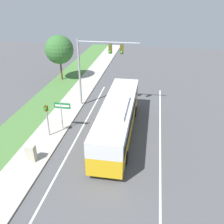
{
  "coord_description": "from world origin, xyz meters",
  "views": [
    {
      "loc": [
        2.55,
        -14.99,
        11.92
      ],
      "look_at": [
        -0.84,
        4.8,
        1.67
      ],
      "focal_mm": 40.0,
      "sensor_mm": 36.0,
      "label": 1
    }
  ],
  "objects_px": {
    "bus": "(118,116)",
    "pedestrian_signal": "(47,116)",
    "signal_gantry": "(96,60)",
    "utility_cabinet": "(31,153)",
    "street_sign": "(62,110)"
  },
  "relations": [
    {
      "from": "bus",
      "to": "pedestrian_signal",
      "type": "xyz_separation_m",
      "value": [
        -5.86,
        -1.34,
        0.22
      ]
    },
    {
      "from": "signal_gantry",
      "to": "utility_cabinet",
      "type": "relative_size",
      "value": 5.69
    },
    {
      "from": "pedestrian_signal",
      "to": "signal_gantry",
      "type": "bearing_deg",
      "value": 67.88
    },
    {
      "from": "bus",
      "to": "utility_cabinet",
      "type": "xyz_separation_m",
      "value": [
        -5.8,
        -4.87,
        -1.06
      ]
    },
    {
      "from": "signal_gantry",
      "to": "bus",
      "type": "bearing_deg",
      "value": -60.22
    },
    {
      "from": "street_sign",
      "to": "utility_cabinet",
      "type": "height_order",
      "value": "street_sign"
    },
    {
      "from": "street_sign",
      "to": "bus",
      "type": "bearing_deg",
      "value": 0.55
    },
    {
      "from": "utility_cabinet",
      "to": "signal_gantry",
      "type": "bearing_deg",
      "value": 75.33
    },
    {
      "from": "street_sign",
      "to": "utility_cabinet",
      "type": "xyz_separation_m",
      "value": [
        -0.81,
        -4.82,
        -1.28
      ]
    },
    {
      "from": "utility_cabinet",
      "to": "bus",
      "type": "bearing_deg",
      "value": 40.01
    },
    {
      "from": "pedestrian_signal",
      "to": "street_sign",
      "type": "distance_m",
      "value": 1.56
    },
    {
      "from": "pedestrian_signal",
      "to": "street_sign",
      "type": "height_order",
      "value": "pedestrian_signal"
    },
    {
      "from": "street_sign",
      "to": "pedestrian_signal",
      "type": "bearing_deg",
      "value": -123.69
    },
    {
      "from": "street_sign",
      "to": "utility_cabinet",
      "type": "distance_m",
      "value": 5.05
    },
    {
      "from": "pedestrian_signal",
      "to": "street_sign",
      "type": "relative_size",
      "value": 1.07
    }
  ]
}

